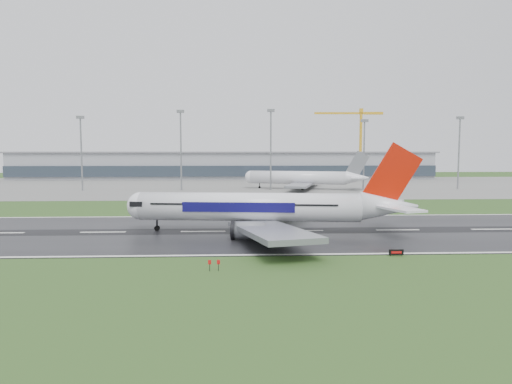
{
  "coord_description": "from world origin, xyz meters",
  "views": [
    {
      "loc": [
        6.59,
        -93.86,
        16.4
      ],
      "look_at": [
        11.25,
        12.0,
        7.0
      ],
      "focal_mm": 32.82,
      "sensor_mm": 36.0,
      "label": 1
    }
  ],
  "objects": [
    {
      "name": "ground",
      "position": [
        0.0,
        0.0,
        0.0
      ],
      "size": [
        520.0,
        520.0,
        0.0
      ],
      "primitive_type": "plane",
      "color": "#264619",
      "rests_on": "ground"
    },
    {
      "name": "runway",
      "position": [
        0.0,
        0.0,
        0.05
      ],
      "size": [
        400.0,
        45.0,
        0.1
      ],
      "primitive_type": "cube",
      "color": "black",
      "rests_on": "ground"
    },
    {
      "name": "apron",
      "position": [
        0.0,
        125.0,
        0.04
      ],
      "size": [
        400.0,
        130.0,
        0.08
      ],
      "primitive_type": "cube",
      "color": "slate",
      "rests_on": "ground"
    },
    {
      "name": "terminal",
      "position": [
        0.0,
        185.0,
        7.5
      ],
      "size": [
        240.0,
        36.0,
        15.0
      ],
      "primitive_type": "cube",
      "color": "gray",
      "rests_on": "ground"
    },
    {
      "name": "main_airliner",
      "position": [
        13.36,
        -1.34,
        8.66
      ],
      "size": [
        64.13,
        61.72,
        17.11
      ],
      "primitive_type": null,
      "rotation": [
        0.0,
        0.0,
        -0.12
      ],
      "color": "white",
      "rests_on": "runway"
    },
    {
      "name": "parked_airliner",
      "position": [
        35.19,
        103.25,
        7.91
      ],
      "size": [
        65.14,
        62.62,
        15.67
      ],
      "primitive_type": null,
      "rotation": [
        0.0,
        0.0,
        -0.28
      ],
      "color": "silver",
      "rests_on": "apron"
    },
    {
      "name": "tower_crane",
      "position": [
        85.79,
        200.0,
        21.42
      ],
      "size": [
        43.34,
        3.98,
        42.85
      ],
      "primitive_type": null,
      "rotation": [
        0.0,
        0.0,
        -0.04
      ],
      "color": "gold",
      "rests_on": "ground"
    },
    {
      "name": "runway_sign",
      "position": [
        31.62,
        -23.13,
        0.52
      ],
      "size": [
        2.31,
        0.5,
        1.04
      ],
      "primitive_type": null,
      "rotation": [
        0.0,
        0.0,
        0.1
      ],
      "color": "black",
      "rests_on": "ground"
    },
    {
      "name": "floodmast_1",
      "position": [
        -56.14,
        100.0,
        14.62
      ],
      "size": [
        0.64,
        0.64,
        29.24
      ],
      "primitive_type": "cylinder",
      "color": "gray",
      "rests_on": "ground"
    },
    {
      "name": "floodmast_2",
      "position": [
        -15.77,
        100.0,
        15.88
      ],
      "size": [
        0.64,
        0.64,
        31.76
      ],
      "primitive_type": "cylinder",
      "color": "gray",
      "rests_on": "ground"
    },
    {
      "name": "floodmast_3",
      "position": [
        21.24,
        100.0,
        16.12
      ],
      "size": [
        0.64,
        0.64,
        32.24
      ],
      "primitive_type": "cylinder",
      "color": "gray",
      "rests_on": "ground"
    },
    {
      "name": "floodmast_4",
      "position": [
        60.33,
        100.0,
        14.1
      ],
      "size": [
        0.64,
        0.64,
        28.2
      ],
      "primitive_type": "cylinder",
      "color": "gray",
      "rests_on": "ground"
    },
    {
      "name": "floodmast_5",
      "position": [
        100.89,
        100.0,
        14.75
      ],
      "size": [
        0.64,
        0.64,
        29.5
      ],
      "primitive_type": "cylinder",
      "color": "gray",
      "rests_on": "ground"
    }
  ]
}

